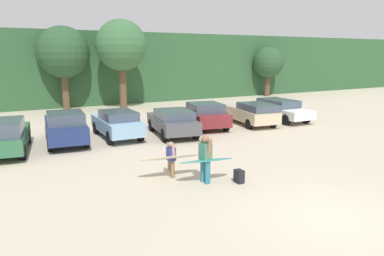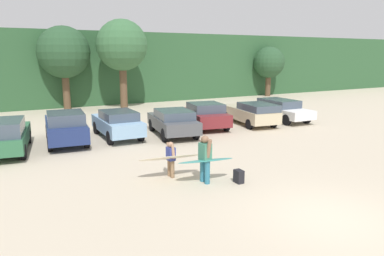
{
  "view_description": "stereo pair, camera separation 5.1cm",
  "coord_description": "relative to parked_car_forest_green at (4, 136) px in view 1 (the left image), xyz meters",
  "views": [
    {
      "loc": [
        -7.56,
        -6.15,
        4.29
      ],
      "look_at": [
        -0.39,
        7.1,
        1.23
      ],
      "focal_mm": 33.71,
      "sensor_mm": 36.0,
      "label": 1
    },
    {
      "loc": [
        -7.52,
        -6.17,
        4.29
      ],
      "look_at": [
        -0.39,
        7.1,
        1.23
      ],
      "focal_mm": 33.71,
      "sensor_mm": 36.0,
      "label": 2
    }
  ],
  "objects": [
    {
      "name": "tree_right",
      "position": [
        4.73,
        12.51,
        3.64
      ],
      "size": [
        4.05,
        4.05,
        6.53
      ],
      "color": "brown",
      "rests_on": "ground_plane"
    },
    {
      "name": "hillside_ridge",
      "position": [
        7.5,
        19.35,
        2.32
      ],
      "size": [
        108.0,
        12.0,
        6.28
      ],
      "primitive_type": "cube",
      "color": "#2D5633",
      "rests_on": "ground_plane"
    },
    {
      "name": "surfboard_teal",
      "position": [
        5.95,
        -7.38,
        -0.05
      ],
      "size": [
        2.03,
        0.87,
        0.18
      ],
      "rotation": [
        0.0,
        0.0,
        2.98
      ],
      "color": "teal"
    },
    {
      "name": "backpack_dropped",
      "position": [
        6.93,
        -7.92,
        -0.6
      ],
      "size": [
        0.24,
        0.34,
        0.45
      ],
      "color": "black",
      "rests_on": "ground_plane"
    },
    {
      "name": "ground_plane",
      "position": [
        7.5,
        -11.31,
        -0.83
      ],
      "size": [
        120.0,
        120.0,
        0.0
      ],
      "primitive_type": "plane",
      "color": "beige"
    },
    {
      "name": "parked_car_dark_gray",
      "position": [
        8.13,
        -0.15,
        -0.05
      ],
      "size": [
        2.5,
        4.53,
        1.42
      ],
      "rotation": [
        0.0,
        0.0,
        1.41
      ],
      "color": "#4C4F54",
      "rests_on": "ground_plane"
    },
    {
      "name": "parked_car_forest_green",
      "position": [
        0.0,
        0.0,
        0.0
      ],
      "size": [
        2.44,
        4.77,
        1.59
      ],
      "rotation": [
        0.0,
        0.0,
        1.43
      ],
      "color": "#2D6642",
      "rests_on": "ground_plane"
    },
    {
      "name": "parked_car_white",
      "position": [
        16.41,
        0.67,
        -0.07
      ],
      "size": [
        1.97,
        4.8,
        1.38
      ],
      "rotation": [
        0.0,
        0.0,
        1.53
      ],
      "color": "white",
      "rests_on": "ground_plane"
    },
    {
      "name": "person_child",
      "position": [
        5.15,
        -6.27,
        -0.1
      ],
      "size": [
        0.26,
        0.53,
        1.29
      ],
      "rotation": [
        0.0,
        0.0,
        3.21
      ],
      "color": "#8C6B4C",
      "rests_on": "ground_plane"
    },
    {
      "name": "parked_car_navy",
      "position": [
        2.72,
        0.76,
        0.01
      ],
      "size": [
        2.21,
        4.84,
        1.62
      ],
      "rotation": [
        0.0,
        0.0,
        1.48
      ],
      "color": "navy",
      "rests_on": "ground_plane"
    },
    {
      "name": "person_adult",
      "position": [
        5.93,
        -7.35,
        0.1
      ],
      "size": [
        0.33,
        0.75,
        1.64
      ],
      "rotation": [
        0.0,
        0.0,
        3.21
      ],
      "color": "teal",
      "rests_on": "ground_plane"
    },
    {
      "name": "parked_car_champagne",
      "position": [
        13.77,
        0.35,
        -0.06
      ],
      "size": [
        2.42,
        4.73,
        1.42
      ],
      "rotation": [
        0.0,
        0.0,
        1.43
      ],
      "color": "beige",
      "rests_on": "ground_plane"
    },
    {
      "name": "tree_center",
      "position": [
        25.14,
        12.36,
        2.67
      ],
      "size": [
        3.22,
        3.22,
        5.15
      ],
      "color": "brown",
      "rests_on": "ground_plane"
    },
    {
      "name": "tree_center_left",
      "position": [
        8.91,
        10.86,
        4.17
      ],
      "size": [
        4.04,
        4.04,
        7.08
      ],
      "color": "brown",
      "rests_on": "ground_plane"
    },
    {
      "name": "surfboard_cream",
      "position": [
        5.09,
        -6.41,
        -0.07
      ],
      "size": [
        2.39,
        0.97,
        0.32
      ],
      "rotation": [
        0.0,
        0.0,
        2.99
      ],
      "color": "beige"
    },
    {
      "name": "parked_car_maroon",
      "position": [
        10.67,
        0.83,
        -0.04
      ],
      "size": [
        2.6,
        4.28,
        1.51
      ],
      "rotation": [
        0.0,
        0.0,
        1.4
      ],
      "color": "maroon",
      "rests_on": "ground_plane"
    },
    {
      "name": "parked_car_sky_blue",
      "position": [
        5.32,
        0.72,
        -0.04
      ],
      "size": [
        1.8,
        4.24,
        1.46
      ],
      "rotation": [
        0.0,
        0.0,
        1.56
      ],
      "color": "#84ADD1",
      "rests_on": "ground_plane"
    }
  ]
}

